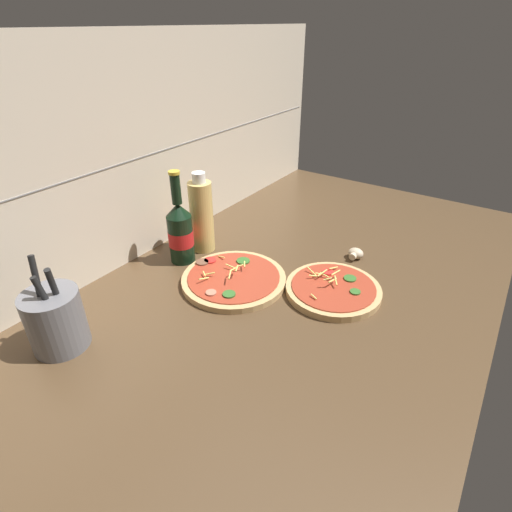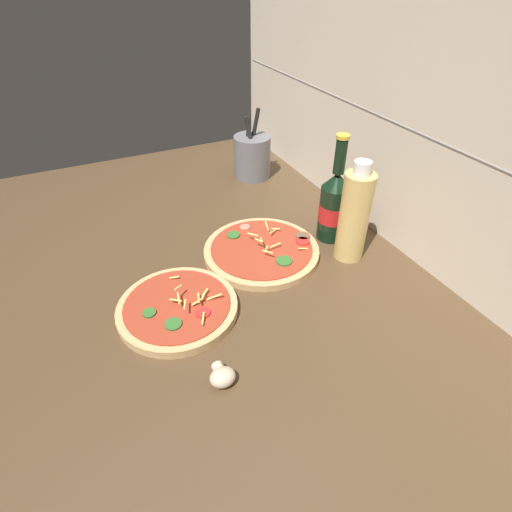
{
  "view_description": "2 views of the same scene",
  "coord_description": "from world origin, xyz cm",
  "px_view_note": "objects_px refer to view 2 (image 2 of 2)",
  "views": [
    {
      "loc": [
        -76.94,
        -38.38,
        61.22
      ],
      "look_at": [
        -5.54,
        10.05,
        10.06
      ],
      "focal_mm": 28.0,
      "sensor_mm": 36.0,
      "label": 1
    },
    {
      "loc": [
        58.34,
        -19.19,
        58.82
      ],
      "look_at": [
        -1.79,
        9.57,
        8.49
      ],
      "focal_mm": 28.0,
      "sensor_mm": 36.0,
      "label": 2
    }
  ],
  "objects_px": {
    "mushroom_left": "(222,376)",
    "utensil_crock": "(252,156)",
    "pizza_far": "(262,250)",
    "pizza_near": "(178,308)",
    "beer_bottle": "(334,205)",
    "oil_bottle": "(354,215)"
  },
  "relations": [
    {
      "from": "mushroom_left",
      "to": "utensil_crock",
      "type": "xyz_separation_m",
      "value": [
        -0.68,
        0.37,
        0.05
      ]
    },
    {
      "from": "pizza_far",
      "to": "mushroom_left",
      "type": "bearing_deg",
      "value": -36.5
    },
    {
      "from": "pizza_near",
      "to": "utensil_crock",
      "type": "bearing_deg",
      "value": 141.29
    },
    {
      "from": "beer_bottle",
      "to": "utensil_crock",
      "type": "height_order",
      "value": "beer_bottle"
    },
    {
      "from": "oil_bottle",
      "to": "mushroom_left",
      "type": "distance_m",
      "value": 0.45
    },
    {
      "from": "pizza_near",
      "to": "oil_bottle",
      "type": "relative_size",
      "value": 1.01
    },
    {
      "from": "pizza_far",
      "to": "pizza_near",
      "type": "bearing_deg",
      "value": -66.63
    },
    {
      "from": "pizza_near",
      "to": "utensil_crock",
      "type": "relative_size",
      "value": 1.12
    },
    {
      "from": "mushroom_left",
      "to": "beer_bottle",
      "type": "bearing_deg",
      "value": 125.09
    },
    {
      "from": "beer_bottle",
      "to": "utensil_crock",
      "type": "xyz_separation_m",
      "value": [
        -0.4,
        -0.03,
        -0.02
      ]
    },
    {
      "from": "beer_bottle",
      "to": "oil_bottle",
      "type": "distance_m",
      "value": 0.08
    },
    {
      "from": "pizza_near",
      "to": "oil_bottle",
      "type": "distance_m",
      "value": 0.42
    },
    {
      "from": "utensil_crock",
      "to": "mushroom_left",
      "type": "bearing_deg",
      "value": -28.78
    },
    {
      "from": "utensil_crock",
      "to": "pizza_near",
      "type": "bearing_deg",
      "value": -38.71
    },
    {
      "from": "pizza_near",
      "to": "pizza_far",
      "type": "bearing_deg",
      "value": 113.37
    },
    {
      "from": "pizza_far",
      "to": "utensil_crock",
      "type": "height_order",
      "value": "utensil_crock"
    },
    {
      "from": "pizza_near",
      "to": "utensil_crock",
      "type": "distance_m",
      "value": 0.63
    },
    {
      "from": "oil_bottle",
      "to": "utensil_crock",
      "type": "relative_size",
      "value": 1.11
    },
    {
      "from": "oil_bottle",
      "to": "mushroom_left",
      "type": "xyz_separation_m",
      "value": [
        0.2,
        -0.39,
        -0.09
      ]
    },
    {
      "from": "oil_bottle",
      "to": "utensil_crock",
      "type": "bearing_deg",
      "value": -177.27
    },
    {
      "from": "pizza_far",
      "to": "beer_bottle",
      "type": "relative_size",
      "value": 1.04
    },
    {
      "from": "beer_bottle",
      "to": "pizza_near",
      "type": "bearing_deg",
      "value": -77.61
    }
  ]
}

